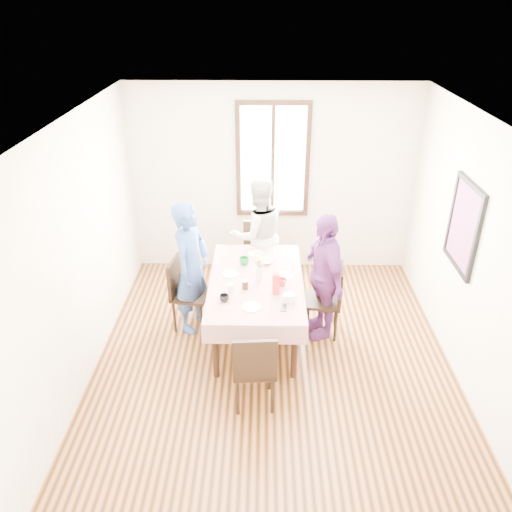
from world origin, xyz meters
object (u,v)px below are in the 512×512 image
dining_table (256,308)px  chair_left (191,294)px  person_right (323,276)px  chair_far (257,256)px  chair_right (323,300)px  person_far (257,234)px  person_left (191,268)px  chair_near (254,366)px

dining_table → chair_left: (-0.80, 0.16, 0.08)m
dining_table → person_right: size_ratio=1.07×
chair_left → chair_far: 1.28m
dining_table → chair_right: chair_right is taller
chair_far → person_right: bearing=128.7°
person_far → chair_left: bearing=29.3°
chair_right → chair_far: (-0.80, 1.10, 0.00)m
dining_table → chair_far: size_ratio=1.85×
chair_right → person_right: bearing=97.9°
chair_left → person_far: size_ratio=0.56×
person_right → person_left: bearing=-110.1°
person_left → person_right: (1.55, -0.11, -0.03)m
person_right → chair_left: bearing=-110.1°
chair_far → person_right: (0.78, -1.10, 0.33)m
chair_far → chair_near: (0.00, -2.31, 0.00)m
person_far → chair_near: bearing=68.6°
chair_right → chair_far: bearing=43.8°
chair_left → person_left: (0.02, 0.00, 0.37)m
chair_right → person_left: person_left is taller
chair_near → person_left: (-0.78, 1.31, 0.37)m
dining_table → chair_near: 1.16m
chair_left → chair_right: size_ratio=1.00×
chair_left → chair_far: (0.80, 1.00, 0.00)m
dining_table → person_left: bearing=168.5°
dining_table → person_right: bearing=3.9°
chair_right → person_left: bearing=94.1°
chair_left → chair_right: bearing=95.8°
dining_table → chair_left: bearing=168.8°
dining_table → person_far: person_far is taller
chair_left → chair_far: same height
chair_right → chair_far: 1.36m
chair_left → person_right: 1.61m
chair_right → person_left: size_ratio=0.55×
chair_near → person_far: bearing=86.0°
person_left → dining_table: bearing=-80.9°
dining_table → chair_left: size_ratio=1.85×
chair_left → chair_near: 1.54m
chair_far → chair_near: bearing=93.6°
chair_far → person_far: (0.00, -0.02, 0.35)m
chair_right → chair_near: same height
chair_right → chair_near: bearing=154.5°
chair_left → person_right: person_right is taller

